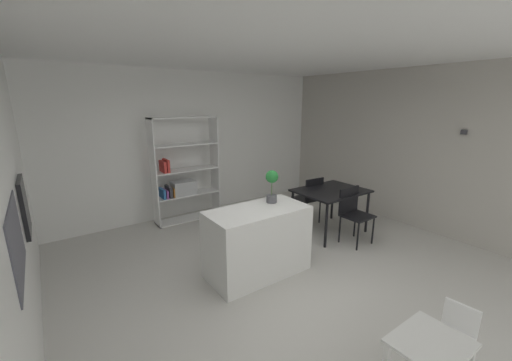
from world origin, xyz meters
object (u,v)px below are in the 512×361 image
(open_bookshelf, at_px, (183,176))
(child_chair_right, at_px, (455,334))
(dining_chair_far, at_px, (310,196))
(kitchen_island, at_px, (258,241))
(dining_table, at_px, (331,194))
(dining_chair_near, at_px, (353,210))
(built_in_oven, at_px, (24,206))
(child_table, at_px, (429,351))
(potted_plant_on_island, at_px, (272,183))

(open_bookshelf, bearing_deg, child_chair_right, -83.21)
(child_chair_right, xyz_separation_m, dining_chair_far, (1.30, 3.05, 0.22))
(kitchen_island, bearing_deg, child_chair_right, -76.93)
(dining_table, bearing_deg, dining_chair_near, -90.13)
(built_in_oven, distance_m, child_table, 3.92)
(potted_plant_on_island, height_order, dining_table, potted_plant_on_island)
(potted_plant_on_island, xyz_separation_m, child_table, (-0.28, -2.31, -0.77))
(dining_chair_far, height_order, dining_chair_near, dining_chair_near)
(kitchen_island, height_order, child_table, kitchen_island)
(child_chair_right, bearing_deg, built_in_oven, -141.22)
(potted_plant_on_island, relative_size, dining_chair_near, 0.50)
(dining_chair_far, bearing_deg, child_chair_right, 70.69)
(kitchen_island, relative_size, potted_plant_on_island, 2.96)
(kitchen_island, xyz_separation_m, dining_chair_far, (1.81, 0.86, 0.08))
(child_table, bearing_deg, potted_plant_on_island, 83.11)
(built_in_oven, height_order, kitchen_island, built_in_oven)
(dining_table, bearing_deg, child_chair_right, -116.94)
(open_bookshelf, xyz_separation_m, dining_chair_far, (1.85, -1.52, -0.33))
(potted_plant_on_island, xyz_separation_m, dining_table, (1.51, 0.27, -0.49))
(built_in_oven, bearing_deg, dining_chair_near, -11.89)
(kitchen_island, bearing_deg, dining_chair_far, 25.38)
(kitchen_island, height_order, dining_table, kitchen_island)
(child_table, xyz_separation_m, dining_chair_near, (1.78, 2.10, 0.14))
(potted_plant_on_island, relative_size, child_chair_right, 0.79)
(open_bookshelf, xyz_separation_m, child_table, (0.07, -4.58, -0.46))
(built_in_oven, height_order, open_bookshelf, open_bookshelf)
(kitchen_island, relative_size, dining_chair_near, 1.47)
(potted_plant_on_island, distance_m, dining_table, 1.60)
(dining_table, distance_m, dining_chair_near, 0.50)
(potted_plant_on_island, height_order, open_bookshelf, open_bookshelf)
(built_in_oven, bearing_deg, dining_chair_far, 1.04)
(built_in_oven, bearing_deg, open_bookshelf, 34.30)
(built_in_oven, bearing_deg, child_chair_right, -45.86)
(built_in_oven, xyz_separation_m, child_table, (2.41, -2.98, -0.80))
(built_in_oven, bearing_deg, child_table, -51.02)
(potted_plant_on_island, distance_m, child_chair_right, 2.47)
(built_in_oven, bearing_deg, potted_plant_on_island, -14.00)
(kitchen_island, bearing_deg, open_bookshelf, 90.86)
(open_bookshelf, height_order, dining_chair_far, open_bookshelf)
(child_chair_right, distance_m, dining_chair_near, 2.48)
(potted_plant_on_island, relative_size, open_bookshelf, 0.23)
(potted_plant_on_island, bearing_deg, open_bookshelf, 98.71)
(kitchen_island, height_order, open_bookshelf, open_bookshelf)
(kitchen_island, xyz_separation_m, dining_chair_near, (1.82, -0.10, 0.09))
(dining_table, height_order, dining_chair_far, dining_chair_far)
(child_table, height_order, child_chair_right, child_chair_right)
(built_in_oven, xyz_separation_m, child_chair_right, (2.89, -2.98, -0.88))
(open_bookshelf, distance_m, dining_table, 2.73)
(open_bookshelf, xyz_separation_m, child_chair_right, (0.55, -4.58, -0.55))
(kitchen_island, relative_size, dining_table, 1.14)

